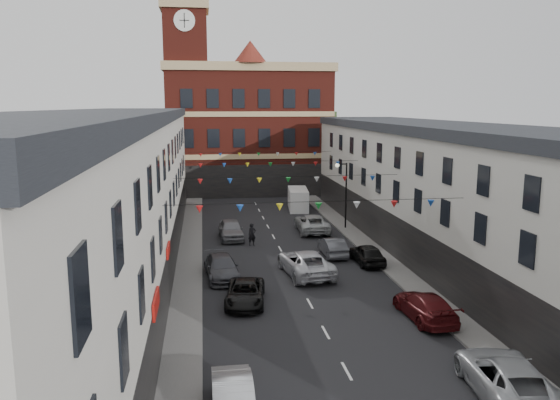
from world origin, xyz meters
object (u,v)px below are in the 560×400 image
car_right_f (312,223)px  white_van (298,199)px  street_lamp (343,186)px  car_right_e (333,247)px  pedestrian (252,235)px  car_right_c (425,306)px  car_left_e (231,229)px  moving_car (305,263)px  car_right_d (367,254)px  car_left_c (245,293)px  car_left_d (222,267)px  car_right_b (507,378)px  car_left_b (233,400)px

car_right_f → white_van: 10.49m
street_lamp → car_right_e: street_lamp is taller
car_right_e → white_van: (0.58, 18.25, 0.44)m
car_right_e → pedestrian: pedestrian is taller
car_right_c → white_van: (-1.32, 30.86, 0.41)m
car_left_e → car_right_e: bearing=-43.3°
street_lamp → moving_car: size_ratio=1.02×
car_right_d → car_right_f: (-1.90, 10.19, 0.07)m
car_left_e → car_right_c: bearing=-66.7°
car_left_c → car_left_e: car_left_e is taller
car_right_f → moving_car: 12.42m
car_right_e → pedestrian: bearing=-33.9°
car_left_d → car_right_c: car_left_d is taller
white_van → car_right_b: bearing=-81.9°
street_lamp → pedestrian: (-8.61, -4.69, -3.00)m
car_right_f → pedestrian: bearing=37.6°
street_lamp → car_left_b: 31.18m
car_right_b → car_right_c: bearing=-83.0°
car_left_d → car_right_e: size_ratio=1.18×
car_left_b → moving_car: bearing=70.3°
street_lamp → car_left_b: bearing=-111.7°
car_right_d → car_right_e: car_right_d is taller
street_lamp → car_left_e: (-10.15, -2.21, -3.09)m
car_right_e → car_right_f: (0.00, 7.78, 0.10)m
car_left_d → car_right_d: car_left_d is taller
white_van → street_lamp: bearing=-70.3°
car_left_d → car_right_f: 14.63m
car_right_e → white_van: bearing=-92.4°
car_right_c → pedestrian: (-7.56, 16.34, 0.19)m
car_right_c → moving_car: moving_car is taller
car_right_d → moving_car: bearing=19.5°
car_left_b → pedestrian: size_ratio=2.34×
car_right_c → white_van: bearing=-90.1°
moving_car → white_van: (3.44, 22.55, 0.30)m
car_left_e → car_right_b: bearing=-73.7°
car_left_b → car_left_d: bearing=89.0°
moving_car → pedestrian: (-2.80, 8.02, 0.08)m
street_lamp → pedestrian: 10.26m
car_right_b → pedestrian: 25.34m
street_lamp → car_right_c: 21.30m
car_left_e → moving_car: 11.37m
car_right_d → moving_car: size_ratio=0.71×
car_right_f → pedestrian: pedestrian is taller
car_left_b → car_left_d: (0.17, 16.16, 0.02)m
car_right_f → pedestrian: (-5.66, -4.06, 0.12)m
street_lamp → white_van: bearing=103.6°
car_left_e → moving_car: size_ratio=0.81×
street_lamp → car_right_b: street_lamp is taller
car_right_d → pedestrian: (-7.56, 6.13, 0.19)m
car_left_b → car_right_c: car_right_c is taller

